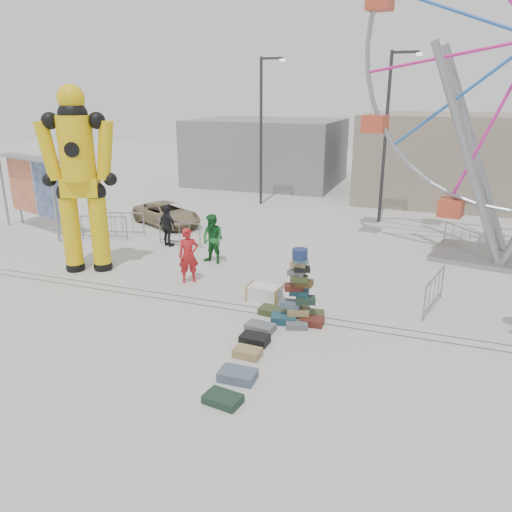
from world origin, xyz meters
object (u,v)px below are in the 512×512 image
(suitcase_tower, at_px, (298,301))
(banner_scaffold, at_px, (32,176))
(steamer_trunk, at_px, (264,293))
(pedestrian_black, at_px, (168,226))
(crash_test_dummy, at_px, (79,174))
(lamp_post_right, at_px, (388,130))
(barricade_dummy_a, at_px, (104,228))
(pedestrian_red, at_px, (188,255))
(barricade_wheel_front, at_px, (434,292))
(barricade_dummy_c, at_px, (179,233))
(lamp_post_left, at_px, (263,125))
(barricade_dummy_b, at_px, (122,224))
(pedestrian_green, at_px, (213,239))
(barricade_wheel_back, at_px, (461,240))
(parked_suv, at_px, (167,214))

(suitcase_tower, distance_m, banner_scaffold, 14.97)
(steamer_trunk, height_order, pedestrian_black, pedestrian_black)
(crash_test_dummy, distance_m, pedestrian_black, 4.64)
(lamp_post_right, xyz_separation_m, barricade_dummy_a, (-11.01, -7.45, -3.93))
(pedestrian_red, bearing_deg, lamp_post_right, 28.11)
(suitcase_tower, height_order, banner_scaffold, banner_scaffold)
(lamp_post_right, distance_m, barricade_wheel_front, 11.34)
(barricade_dummy_c, distance_m, barricade_wheel_front, 10.68)
(lamp_post_left, relative_size, barricade_wheel_front, 4.00)
(lamp_post_right, height_order, banner_scaffold, lamp_post_right)
(barricade_dummy_a, bearing_deg, lamp_post_left, 51.69)
(barricade_dummy_b, bearing_deg, crash_test_dummy, -85.56)
(steamer_trunk, xyz_separation_m, pedestrian_black, (-5.70, 4.09, 0.63))
(suitcase_tower, height_order, crash_test_dummy, crash_test_dummy)
(lamp_post_left, relative_size, barricade_dummy_b, 4.00)
(lamp_post_left, relative_size, pedestrian_red, 4.24)
(banner_scaffold, relative_size, barricade_dummy_b, 2.38)
(lamp_post_left, distance_m, barricade_dummy_b, 10.13)
(crash_test_dummy, height_order, pedestrian_green, crash_test_dummy)
(pedestrian_green, height_order, pedestrian_black, pedestrian_green)
(barricade_wheel_back, bearing_deg, banner_scaffold, -117.54)
(barricade_wheel_front, distance_m, barricade_wheel_back, 6.17)
(banner_scaffold, xyz_separation_m, steamer_trunk, (12.54, -4.09, -2.34))
(banner_scaffold, xyz_separation_m, pedestrian_black, (6.84, -0.00, -1.71))
(lamp_post_left, relative_size, crash_test_dummy, 1.20)
(pedestrian_green, bearing_deg, steamer_trunk, -29.59)
(suitcase_tower, height_order, pedestrian_black, suitcase_tower)
(barricade_dummy_c, relative_size, pedestrian_green, 1.06)
(lamp_post_left, distance_m, pedestrian_green, 11.36)
(barricade_dummy_b, bearing_deg, banner_scaffold, 175.05)
(pedestrian_red, bearing_deg, banner_scaffold, 124.07)
(lamp_post_left, relative_size, pedestrian_green, 4.25)
(pedestrian_red, bearing_deg, lamp_post_left, 61.99)
(barricade_dummy_b, xyz_separation_m, barricade_dummy_c, (3.20, -0.54, 0.00))
(suitcase_tower, relative_size, barricade_wheel_front, 1.08)
(barricade_dummy_b, relative_size, parked_suv, 0.51)
(crash_test_dummy, distance_m, barricade_dummy_a, 4.92)
(barricade_wheel_front, distance_m, pedestrian_red, 7.90)
(pedestrian_red, bearing_deg, crash_test_dummy, 146.39)
(barricade_wheel_back, bearing_deg, pedestrian_green, -100.30)
(pedestrian_black, bearing_deg, pedestrian_red, 151.65)
(suitcase_tower, height_order, barricade_wheel_back, suitcase_tower)
(banner_scaffold, xyz_separation_m, barricade_wheel_back, (18.35, 3.13, -2.03))
(suitcase_tower, relative_size, pedestrian_green, 1.14)
(crash_test_dummy, bearing_deg, lamp_post_right, 25.13)
(crash_test_dummy, relative_size, barricade_dummy_a, 3.33)
(lamp_post_left, xyz_separation_m, pedestrian_black, (-0.92, -9.31, -3.61))
(barricade_dummy_b, bearing_deg, pedestrian_red, -52.03)
(suitcase_tower, height_order, barricade_dummy_c, suitcase_tower)
(barricade_dummy_a, relative_size, barricade_dummy_c, 1.00)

